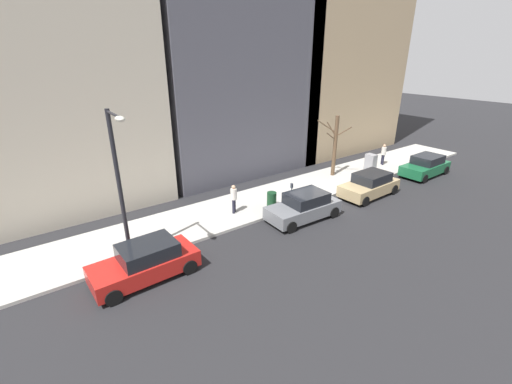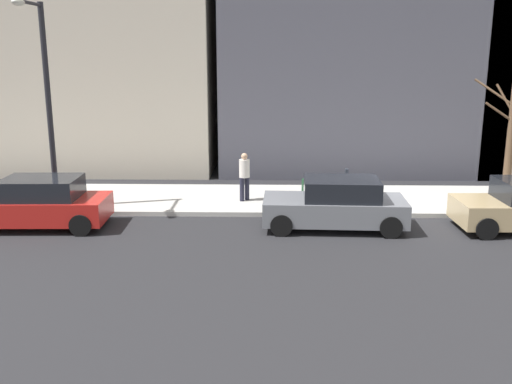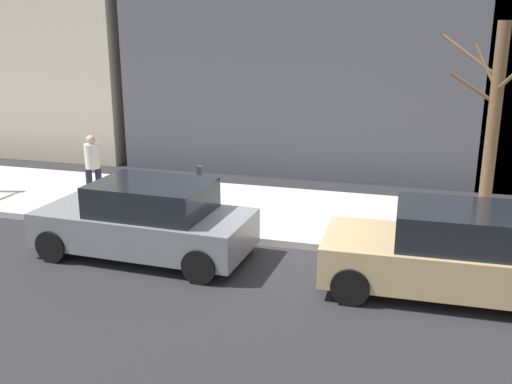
{
  "view_description": "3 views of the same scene",
  "coord_description": "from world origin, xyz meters",
  "px_view_note": "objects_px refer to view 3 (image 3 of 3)",
  "views": [
    {
      "loc": [
        -13.37,
        14.5,
        8.63
      ],
      "look_at": [
        0.28,
        4.45,
        1.68
      ],
      "focal_mm": 24.0,
      "sensor_mm": 36.0,
      "label": 1
    },
    {
      "loc": [
        -17.59,
        4.24,
        5.1
      ],
      "look_at": [
        0.05,
        4.63,
        0.81
      ],
      "focal_mm": 40.0,
      "sensor_mm": 36.0,
      "label": 2
    },
    {
      "loc": [
        -10.72,
        -2.8,
        4.35
      ],
      "look_at": [
        -0.11,
        0.29,
        1.18
      ],
      "focal_mm": 40.0,
      "sensor_mm": 36.0,
      "label": 3
    }
  ],
  "objects_px": {
    "parked_car_tan": "(453,253)",
    "bare_tree": "(492,120)",
    "parked_car_grey": "(147,220)",
    "trash_bin": "(163,196)",
    "parking_meter": "(201,189)",
    "pedestrian_midblock": "(93,164)"
  },
  "relations": [
    {
      "from": "parked_car_grey",
      "to": "bare_tree",
      "type": "xyz_separation_m",
      "value": [
        3.75,
        -6.52,
        1.71
      ]
    },
    {
      "from": "parked_car_tan",
      "to": "parking_meter",
      "type": "height_order",
      "value": "parked_car_tan"
    },
    {
      "from": "parked_car_grey",
      "to": "pedestrian_midblock",
      "type": "xyz_separation_m",
      "value": [
        2.71,
        2.84,
        0.35
      ]
    },
    {
      "from": "parked_car_grey",
      "to": "bare_tree",
      "type": "bearing_deg",
      "value": -57.95
    },
    {
      "from": "parked_car_tan",
      "to": "bare_tree",
      "type": "relative_size",
      "value": 0.97
    },
    {
      "from": "parked_car_grey",
      "to": "trash_bin",
      "type": "bearing_deg",
      "value": 19.21
    },
    {
      "from": "parking_meter",
      "to": "trash_bin",
      "type": "bearing_deg",
      "value": 68.42
    },
    {
      "from": "bare_tree",
      "to": "parking_meter",
      "type": "bearing_deg",
      "value": 109.73
    },
    {
      "from": "pedestrian_midblock",
      "to": "parked_car_grey",
      "type": "bearing_deg",
      "value": -89.69
    },
    {
      "from": "pedestrian_midblock",
      "to": "parked_car_tan",
      "type": "bearing_deg",
      "value": -64.2
    },
    {
      "from": "parked_car_tan",
      "to": "pedestrian_midblock",
      "type": "distance_m",
      "value": 9.0
    },
    {
      "from": "parked_car_tan",
      "to": "trash_bin",
      "type": "relative_size",
      "value": 4.71
    },
    {
      "from": "parked_car_grey",
      "to": "trash_bin",
      "type": "relative_size",
      "value": 4.74
    },
    {
      "from": "parked_car_grey",
      "to": "pedestrian_midblock",
      "type": "height_order",
      "value": "pedestrian_midblock"
    },
    {
      "from": "parked_car_grey",
      "to": "bare_tree",
      "type": "relative_size",
      "value": 0.97
    },
    {
      "from": "parked_car_tan",
      "to": "trash_bin",
      "type": "distance_m",
      "value": 6.69
    },
    {
      "from": "parked_car_grey",
      "to": "pedestrian_midblock",
      "type": "relative_size",
      "value": 2.57
    },
    {
      "from": "trash_bin",
      "to": "pedestrian_midblock",
      "type": "bearing_deg",
      "value": 73.46
    },
    {
      "from": "bare_tree",
      "to": "parked_car_grey",
      "type": "bearing_deg",
      "value": 119.94
    },
    {
      "from": "bare_tree",
      "to": "trash_bin",
      "type": "distance_m",
      "value": 7.58
    },
    {
      "from": "parking_meter",
      "to": "pedestrian_midblock",
      "type": "bearing_deg",
      "value": 71.71
    },
    {
      "from": "parked_car_grey",
      "to": "trash_bin",
      "type": "xyz_separation_m",
      "value": [
        2.05,
        0.63,
        -0.14
      ]
    }
  ]
}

